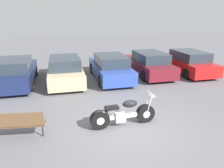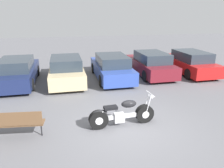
# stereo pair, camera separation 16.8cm
# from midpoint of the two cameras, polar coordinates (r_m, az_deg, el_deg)

# --- Properties ---
(ground_plane) EXTENTS (60.00, 60.00, 0.00)m
(ground_plane) POSITION_cam_midpoint_polar(r_m,az_deg,el_deg) (7.39, 4.54, -11.11)
(ground_plane) COLOR slate
(motorcycle) EXTENTS (2.25, 0.62, 1.04)m
(motorcycle) POSITION_cam_midpoint_polar(r_m,az_deg,el_deg) (7.30, 3.11, -7.91)
(motorcycle) COLOR black
(motorcycle) RESTS_ON ground_plane
(parked_car_navy) EXTENTS (1.83, 4.52, 1.39)m
(parked_car_navy) POSITION_cam_midpoint_polar(r_m,az_deg,el_deg) (12.48, -23.10, 2.90)
(parked_car_navy) COLOR #19234C
(parked_car_navy) RESTS_ON ground_plane
(parked_car_champagne) EXTENTS (1.83, 4.52, 1.39)m
(parked_car_champagne) POSITION_cam_midpoint_polar(r_m,az_deg,el_deg) (12.16, -11.45, 3.64)
(parked_car_champagne) COLOR #C6B284
(parked_car_champagne) RESTS_ON ground_plane
(parked_car_blue) EXTENTS (1.83, 4.52, 1.39)m
(parked_car_blue) POSITION_cam_midpoint_polar(r_m,az_deg,el_deg) (12.44, 0.25, 4.32)
(parked_car_blue) COLOR #2D479E
(parked_car_blue) RESTS_ON ground_plane
(parked_car_maroon) EXTENTS (1.83, 4.52, 1.39)m
(parked_car_maroon) POSITION_cam_midpoint_polar(r_m,az_deg,el_deg) (13.57, 10.34, 5.18)
(parked_car_maroon) COLOR maroon
(parked_car_maroon) RESTS_ON ground_plane
(parked_car_red) EXTENTS (1.83, 4.52, 1.39)m
(parked_car_red) POSITION_cam_midpoint_polar(r_m,az_deg,el_deg) (14.57, 19.84, 5.28)
(parked_car_red) COLOR red
(parked_car_red) RESTS_ON ground_plane
(park_bench) EXTENTS (1.66, 0.60, 0.89)m
(park_bench) POSITION_cam_midpoint_polar(r_m,az_deg,el_deg) (7.08, -23.39, -9.07)
(park_bench) COLOR brown
(park_bench) RESTS_ON ground_plane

